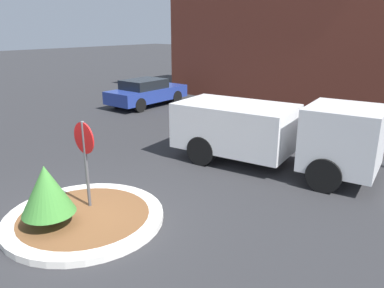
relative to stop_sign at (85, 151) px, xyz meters
The scene contains 7 objects.
ground_plane 1.50m from the stop_sign, 50.20° to the right, with size 120.00×120.00×0.00m, color #2D2D30.
traffic_island 1.43m from the stop_sign, 50.20° to the right, with size 3.35×3.35×0.15m.
stop_sign is the anchor object (origin of this frame).
island_shrub 1.15m from the stop_sign, 82.73° to the right, with size 1.05×1.05×1.28m.
utility_truck 5.40m from the stop_sign, 72.10° to the left, with size 5.99×2.81×2.03m.
storefront_building 16.22m from the stop_sign, 99.74° to the left, with size 13.91×6.07×7.93m.
parked_sedan_blue 11.74m from the stop_sign, 131.05° to the left, with size 2.00×4.46×1.39m.
Camera 1 is at (6.40, -3.92, 3.99)m, focal length 35.00 mm.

